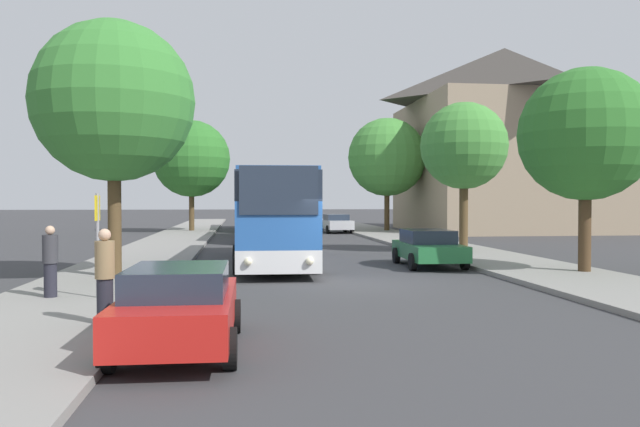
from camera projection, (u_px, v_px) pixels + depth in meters
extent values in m
plane|color=#38383A|center=(347.00, 284.00, 18.21)|extent=(300.00, 300.00, 0.00)
cube|color=gray|center=(99.00, 286.00, 17.34)|extent=(4.00, 120.00, 0.15)
cube|color=gray|center=(572.00, 278.00, 19.09)|extent=(4.00, 120.00, 0.15)
cube|color=gray|center=(504.00, 167.00, 50.21)|extent=(14.54, 15.13, 10.33)
pyramid|color=#423D38|center=(504.00, 75.00, 50.05)|extent=(14.54, 15.13, 4.36)
cube|color=silver|center=(274.00, 247.00, 24.27)|extent=(2.93, 11.86, 0.70)
cube|color=#285BA8|center=(274.00, 220.00, 24.25)|extent=(2.93, 11.86, 1.46)
cube|color=#232D3D|center=(274.00, 189.00, 24.22)|extent=(2.95, 11.63, 0.95)
cube|color=#285BA8|center=(274.00, 175.00, 24.21)|extent=(2.87, 11.62, 0.12)
cube|color=#232D3D|center=(279.00, 190.00, 18.33)|extent=(2.33, 0.13, 1.45)
sphere|color=#F4EAC1|center=(248.00, 262.00, 18.27)|extent=(0.24, 0.24, 0.24)
sphere|color=#F4EAC1|center=(310.00, 261.00, 18.44)|extent=(0.24, 0.24, 0.24)
cylinder|color=black|center=(238.00, 260.00, 20.63)|extent=(0.33, 1.01, 1.00)
cylinder|color=black|center=(315.00, 259.00, 20.88)|extent=(0.33, 1.01, 1.00)
cylinder|color=black|center=(243.00, 244.00, 27.67)|extent=(0.33, 1.01, 1.00)
cylinder|color=black|center=(301.00, 244.00, 27.92)|extent=(0.33, 1.01, 1.00)
cube|color=#2D519E|center=(262.00, 230.00, 38.93)|extent=(2.64, 10.48, 0.70)
cube|color=silver|center=(261.00, 214.00, 38.91)|extent=(2.64, 10.48, 1.22)
cube|color=#232D3D|center=(261.00, 197.00, 38.88)|extent=(2.66, 10.28, 0.95)
cube|color=silver|center=(261.00, 188.00, 38.87)|extent=(2.59, 10.27, 0.12)
cube|color=#232D3D|center=(262.00, 199.00, 33.67)|extent=(2.16, 0.11, 1.45)
sphere|color=#F4EAC1|center=(247.00, 234.00, 33.60)|extent=(0.24, 0.24, 0.24)
sphere|color=#F4EAC1|center=(278.00, 234.00, 33.78)|extent=(0.24, 0.24, 0.24)
cylinder|color=black|center=(241.00, 235.00, 35.69)|extent=(0.32, 1.01, 1.00)
cylinder|color=black|center=(283.00, 234.00, 35.94)|extent=(0.32, 1.01, 1.00)
cylinder|color=black|center=(243.00, 229.00, 41.92)|extent=(0.32, 1.01, 1.00)
cylinder|color=black|center=(279.00, 229.00, 42.17)|extent=(0.32, 1.01, 1.00)
cube|color=silver|center=(255.00, 222.00, 51.62)|extent=(2.92, 11.19, 0.70)
cube|color=#23844C|center=(255.00, 211.00, 51.60)|extent=(2.92, 11.19, 1.14)
cube|color=#232D3D|center=(255.00, 199.00, 51.58)|extent=(2.94, 10.97, 0.95)
cube|color=#23844C|center=(255.00, 192.00, 51.57)|extent=(2.86, 10.97, 0.12)
cube|color=#232D3D|center=(259.00, 201.00, 46.07)|extent=(2.28, 0.14, 1.45)
sphere|color=#F4EAC1|center=(247.00, 225.00, 45.95)|extent=(0.24, 0.24, 0.24)
sphere|color=#F4EAC1|center=(271.00, 225.00, 46.23)|extent=(0.24, 0.24, 0.24)
cylinder|color=black|center=(241.00, 226.00, 48.13)|extent=(0.34, 1.01, 1.00)
cylinder|color=black|center=(273.00, 225.00, 48.54)|extent=(0.34, 1.01, 1.00)
cylinder|color=black|center=(238.00, 223.00, 54.71)|extent=(0.34, 1.01, 1.00)
cylinder|color=black|center=(267.00, 222.00, 55.11)|extent=(0.34, 1.01, 1.00)
cube|color=red|center=(180.00, 312.00, 10.22)|extent=(1.81, 4.13, 0.63)
cube|color=#232D3D|center=(178.00, 281.00, 10.04)|extent=(1.57, 2.16, 0.45)
cylinder|color=black|center=(139.00, 318.00, 11.40)|extent=(0.21, 0.62, 0.62)
cylinder|color=black|center=(235.00, 316.00, 11.58)|extent=(0.21, 0.62, 0.62)
cylinder|color=black|center=(107.00, 352.00, 8.87)|extent=(0.21, 0.62, 0.62)
cylinder|color=black|center=(230.00, 348.00, 9.06)|extent=(0.21, 0.62, 0.62)
cube|color=#236B38|center=(429.00, 251.00, 23.15)|extent=(1.99, 4.26, 0.56)
cube|color=#232D3D|center=(428.00, 236.00, 23.31)|extent=(1.71, 2.23, 0.49)
cylinder|color=black|center=(465.00, 261.00, 21.95)|extent=(0.22, 0.63, 0.62)
cylinder|color=black|center=(413.00, 262.00, 21.77)|extent=(0.22, 0.63, 0.62)
cylinder|color=black|center=(443.00, 255.00, 24.55)|extent=(0.22, 0.63, 0.62)
cylinder|color=black|center=(396.00, 255.00, 24.37)|extent=(0.22, 0.63, 0.62)
cube|color=#B7B7BC|center=(337.00, 224.00, 47.00)|extent=(2.06, 4.07, 0.65)
cube|color=#232D3D|center=(336.00, 217.00, 47.14)|extent=(1.74, 2.15, 0.44)
cylinder|color=black|center=(352.00, 229.00, 45.96)|extent=(0.24, 0.63, 0.62)
cylinder|color=black|center=(328.00, 230.00, 45.63)|extent=(0.24, 0.63, 0.62)
cylinder|color=black|center=(345.00, 228.00, 48.38)|extent=(0.24, 0.63, 0.62)
cylinder|color=black|center=(322.00, 228.00, 48.05)|extent=(0.24, 0.63, 0.62)
cylinder|color=gray|center=(98.00, 245.00, 14.81)|extent=(0.08, 0.08, 2.48)
cube|color=yellow|center=(97.00, 208.00, 14.79)|extent=(0.03, 0.45, 0.60)
cylinder|color=#23232D|center=(50.00, 280.00, 14.88)|extent=(0.30, 0.30, 0.81)
cylinder|color=#333338|center=(50.00, 249.00, 14.87)|extent=(0.36, 0.36, 0.68)
sphere|color=tan|center=(50.00, 230.00, 14.86)|extent=(0.22, 0.22, 0.22)
cylinder|color=#23232D|center=(105.00, 301.00, 11.68)|extent=(0.30, 0.30, 0.85)
cylinder|color=olive|center=(105.00, 260.00, 11.66)|extent=(0.36, 0.36, 0.71)
sphere|color=tan|center=(105.00, 235.00, 11.65)|extent=(0.23, 0.23, 0.23)
cylinder|color=#513D23|center=(192.00, 209.00, 47.72)|extent=(0.40, 0.40, 3.30)
sphere|color=#2D7028|center=(191.00, 159.00, 47.64)|extent=(5.87, 5.87, 5.87)
cylinder|color=#513D23|center=(115.00, 219.00, 18.90)|extent=(0.40, 0.40, 3.48)
sphere|color=#387F33|center=(114.00, 101.00, 18.82)|extent=(4.85, 4.85, 4.85)
cylinder|color=#513D23|center=(464.00, 214.00, 28.96)|extent=(0.40, 0.40, 3.33)
sphere|color=#428938|center=(464.00, 146.00, 28.90)|extent=(4.04, 4.04, 4.04)
cylinder|color=#47331E|center=(585.00, 228.00, 20.30)|extent=(0.40, 0.40, 2.84)
sphere|color=#2D7028|center=(586.00, 134.00, 20.23)|extent=(4.32, 4.32, 4.32)
cylinder|color=#513D23|center=(387.00, 208.00, 48.05)|extent=(0.40, 0.40, 3.38)
sphere|color=#428938|center=(387.00, 157.00, 47.97)|extent=(6.02, 6.02, 6.02)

